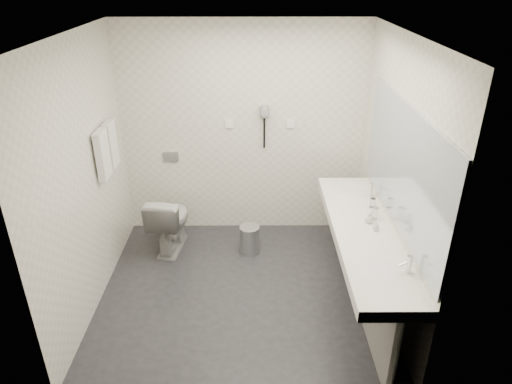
{
  "coord_description": "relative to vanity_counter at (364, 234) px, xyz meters",
  "views": [
    {
      "loc": [
        0.13,
        -3.75,
        2.99
      ],
      "look_at": [
        0.15,
        0.15,
        1.05
      ],
      "focal_mm": 32.24,
      "sensor_mm": 36.0,
      "label": 1
    }
  ],
  "objects": [
    {
      "name": "wall_left",
      "position": [
        -2.52,
        0.2,
        0.45
      ],
      "size": [
        0.0,
        2.6,
        2.6
      ],
      "primitive_type": "plane",
      "rotation": [
        1.57,
        0.0,
        1.57
      ],
      "color": "white",
      "rests_on": "floor"
    },
    {
      "name": "towel_far",
      "position": [
        -2.46,
        0.89,
        0.53
      ],
      "size": [
        0.07,
        0.24,
        0.48
      ],
      "primitive_type": "cube",
      "color": "white",
      "rests_on": "towel_rail"
    },
    {
      "name": "dryer_cord",
      "position": [
        -0.88,
        1.46,
        0.45
      ],
      "size": [
        0.02,
        0.02,
        0.35
      ],
      "primitive_type": "cylinder",
      "color": "black",
      "rests_on": "dryer_cradle"
    },
    {
      "name": "floor",
      "position": [
        -1.12,
        0.2,
        -0.8
      ],
      "size": [
        2.8,
        2.8,
        0.0
      ],
      "primitive_type": "plane",
      "color": "#25252A",
      "rests_on": "ground"
    },
    {
      "name": "bin_lid",
      "position": [
        -1.05,
        0.9,
        -0.48
      ],
      "size": [
        0.23,
        0.23,
        0.02
      ],
      "primitive_type": "cylinder",
      "color": "#B2B5BA",
      "rests_on": "pedal_bin"
    },
    {
      "name": "wall_back",
      "position": [
        -1.12,
        1.5,
        0.45
      ],
      "size": [
        2.8,
        0.0,
        2.8
      ],
      "primitive_type": "plane",
      "rotation": [
        1.57,
        0.0,
        0.0
      ],
      "color": "white",
      "rests_on": "floor"
    },
    {
      "name": "vanity_panel",
      "position": [
        0.02,
        0.0,
        -0.42
      ],
      "size": [
        0.03,
        2.15,
        0.75
      ],
      "primitive_type": "cube",
      "color": "gray",
      "rests_on": "floor"
    },
    {
      "name": "towel_near",
      "position": [
        -2.46,
        0.61,
        0.53
      ],
      "size": [
        0.07,
        0.24,
        0.48
      ],
      "primitive_type": "cube",
      "color": "white",
      "rests_on": "towel_rail"
    },
    {
      "name": "soap_bottle_a",
      "position": [
        0.1,
        -0.03,
        0.1
      ],
      "size": [
        0.05,
        0.05,
        0.09
      ],
      "primitive_type": "imported",
      "rotation": [
        0.0,
        0.0,
        0.23
      ],
      "color": "white",
      "rests_on": "vanity_counter"
    },
    {
      "name": "basin_far",
      "position": [
        0.0,
        0.65,
        0.04
      ],
      "size": [
        0.4,
        0.31,
        0.05
      ],
      "primitive_type": "ellipsoid",
      "color": "white",
      "rests_on": "vanity_counter"
    },
    {
      "name": "toilet",
      "position": [
        -1.96,
        1.01,
        -0.45
      ],
      "size": [
        0.48,
        0.74,
        0.7
      ],
      "primitive_type": "imported",
      "rotation": [
        0.0,
        0.0,
        3.0
      ],
      "color": "white",
      "rests_on": "floor"
    },
    {
      "name": "mirror",
      "position": [
        0.26,
        0.0,
        0.65
      ],
      "size": [
        0.02,
        2.2,
        1.05
      ],
      "primitive_type": "cube",
      "color": "#B2BCC6",
      "rests_on": "wall_right"
    },
    {
      "name": "wall_front",
      "position": [
        -1.12,
        -1.1,
        0.45
      ],
      "size": [
        2.8,
        0.0,
        2.8
      ],
      "primitive_type": "plane",
      "rotation": [
        -1.57,
        0.0,
        0.0
      ],
      "color": "white",
      "rests_on": "floor"
    },
    {
      "name": "towel_rail",
      "position": [
        -2.47,
        0.75,
        0.75
      ],
      "size": [
        0.02,
        0.62,
        0.02
      ],
      "primitive_type": "cylinder",
      "rotation": [
        1.57,
        0.0,
        0.0
      ],
      "color": "silver",
      "rests_on": "wall_left"
    },
    {
      "name": "flush_plate",
      "position": [
        -1.98,
        1.49,
        0.15
      ],
      "size": [
        0.18,
        0.02,
        0.12
      ],
      "primitive_type": "cube",
      "color": "#B2B5BA",
      "rests_on": "wall_back"
    },
    {
      "name": "dryer_cradle",
      "position": [
        -0.88,
        1.47,
        0.7
      ],
      "size": [
        0.1,
        0.04,
        0.14
      ],
      "primitive_type": "cube",
      "color": "gray",
      "rests_on": "wall_back"
    },
    {
      "name": "basin_near",
      "position": [
        0.0,
        -0.65,
        0.04
      ],
      "size": [
        0.4,
        0.31,
        0.05
      ],
      "primitive_type": "ellipsoid",
      "color": "white",
      "rests_on": "vanity_counter"
    },
    {
      "name": "faucet_far",
      "position": [
        0.19,
        0.65,
        0.12
      ],
      "size": [
        0.04,
        0.04,
        0.15
      ],
      "primitive_type": "cylinder",
      "color": "silver",
      "rests_on": "vanity_counter"
    },
    {
      "name": "switch_plate_b",
      "position": [
        -0.57,
        1.49,
        0.55
      ],
      "size": [
        0.09,
        0.02,
        0.09
      ],
      "primitive_type": "cube",
      "color": "white",
      "rests_on": "wall_back"
    },
    {
      "name": "soap_bottle_b",
      "position": [
        0.06,
        0.11,
        0.1
      ],
      "size": [
        0.1,
        0.1,
        0.1
      ],
      "primitive_type": "imported",
      "rotation": [
        0.0,
        0.0,
        -0.35
      ],
      "color": "white",
      "rests_on": "vanity_counter"
    },
    {
      "name": "ceiling",
      "position": [
        -1.12,
        0.2,
        1.7
      ],
      "size": [
        2.8,
        2.8,
        0.0
      ],
      "primitive_type": "plane",
      "rotation": [
        3.14,
        0.0,
        0.0
      ],
      "color": "white",
      "rests_on": "wall_back"
    },
    {
      "name": "glass_left",
      "position": [
        0.13,
        0.18,
        0.11
      ],
      "size": [
        0.08,
        0.08,
        0.12
      ],
      "primitive_type": "cylinder",
      "rotation": [
        0.0,
        0.0,
        0.35
      ],
      "color": "silver",
      "rests_on": "vanity_counter"
    },
    {
      "name": "wall_right",
      "position": [
        0.27,
        0.2,
        0.45
      ],
      "size": [
        0.0,
        2.6,
        2.6
      ],
      "primitive_type": "plane",
      "rotation": [
        1.57,
        0.0,
        -1.57
      ],
      "color": "white",
      "rests_on": "floor"
    },
    {
      "name": "switch_plate_a",
      "position": [
        -1.27,
        1.49,
        0.55
      ],
      "size": [
        0.09,
        0.02,
        0.09
      ],
      "primitive_type": "cube",
      "color": "white",
      "rests_on": "wall_back"
    },
    {
      "name": "pedal_bin",
      "position": [
        -1.05,
        0.9,
        -0.64
      ],
      "size": [
        0.29,
        0.29,
        0.32
      ],
      "primitive_type": "cylinder",
      "rotation": [
        0.0,
        0.0,
        -0.32
      ],
      "color": "#B2B5BA",
      "rests_on": "floor"
    },
    {
      "name": "vanity_post_near",
      "position": [
        0.05,
        -1.04,
        -0.42
      ],
      "size": [
        0.06,
        0.06,
        0.75
      ],
      "primitive_type": "cylinder",
      "color": "silver",
      "rests_on": "floor"
    },
    {
      "name": "dryer_barrel",
      "position": [
        -0.88,
        1.4,
        0.73
      ],
      "size": [
        0.08,
        0.14,
        0.08
      ],
      "primitive_type": "cylinder",
      "rotation": [
        1.57,
        0.0,
        0.0
      ],
      "color": "gray",
      "rests_on": "dryer_cradle"
    },
    {
      "name": "vanity_post_far",
      "position": [
        0.05,
        1.04,
        -0.42
      ],
      "size": [
        0.06,
        0.06,
        0.75
      ],
      "primitive_type": "cylinder",
      "color": "silver",
      "rests_on": "floor"
    },
    {
      "name": "faucet_near",
      "position": [
        0.19,
        -0.65,
        0.12
      ],
      "size": [
        0.04,
        0.04,
        0.15
      ],
      "primitive_type": "cylinder",
      "color": "silver",
      "rests_on": "vanity_counter"
    },
    {
      "name": "vanity_counter",
      "position": [
        0.0,
        0.0,
        0.0
      ],
      "size": [
        0.55,
        2.2,
        0.1
      ],
      "primitive_type": "cube",
      "color": "white",
      "rests_on": "floor"
    },
    {
      "name": "glass_right",
      "position": [
        0.16,
        0.41,
        0.1
      ],
      "size": [
        0.06,
        0.06,
        0.1
      ],
      "primitive_type": "cylinder",
      "rotation": [
        0.0,
        0.0,
        0.2
      ],
      "color": "silver",
      "rests_on": "vanity_counter"
    }
  ]
}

